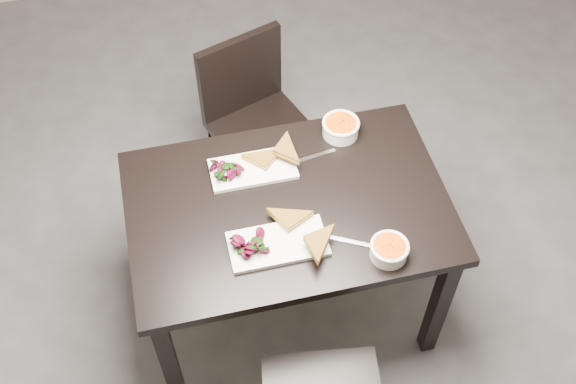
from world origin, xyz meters
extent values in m
plane|color=#47474C|center=(0.00, 0.00, 0.00)|extent=(5.00, 5.00, 0.00)
cube|color=black|center=(-0.09, -0.11, 0.73)|extent=(1.20, 0.80, 0.04)
cube|color=black|center=(-0.63, -0.45, 0.35)|extent=(0.06, 0.06, 0.71)
cube|color=black|center=(0.45, -0.45, 0.35)|extent=(0.06, 0.06, 0.71)
cube|color=black|center=(-0.63, 0.23, 0.35)|extent=(0.06, 0.06, 0.71)
cube|color=black|center=(0.45, 0.23, 0.35)|extent=(0.06, 0.06, 0.71)
cube|color=black|center=(0.08, -0.63, 0.21)|extent=(0.05, 0.05, 0.41)
cube|color=black|center=(-0.05, 0.57, 0.43)|extent=(0.54, 0.54, 0.04)
cube|color=black|center=(-0.16, 0.34, 0.21)|extent=(0.05, 0.05, 0.41)
cube|color=black|center=(0.18, 0.46, 0.21)|extent=(0.05, 0.05, 0.41)
cube|color=black|center=(-0.28, 0.68, 0.21)|extent=(0.05, 0.05, 0.41)
cube|color=black|center=(0.05, 0.80, 0.21)|extent=(0.05, 0.05, 0.41)
cube|color=black|center=(-0.12, 0.75, 0.65)|extent=(0.41, 0.18, 0.40)
cube|color=white|center=(-0.17, -0.28, 0.76)|extent=(0.35, 0.17, 0.02)
cylinder|color=white|center=(0.20, -0.41, 0.78)|extent=(0.13, 0.13, 0.05)
cylinder|color=#E9400A|center=(0.20, -0.41, 0.80)|extent=(0.11, 0.11, 0.02)
torus|color=white|center=(0.20, -0.41, 0.81)|extent=(0.14, 0.14, 0.01)
cube|color=silver|center=(0.07, -0.32, 0.75)|extent=(0.17, 0.10, 0.00)
cube|color=white|center=(-0.19, 0.08, 0.76)|extent=(0.33, 0.17, 0.02)
cylinder|color=white|center=(0.19, 0.19, 0.78)|extent=(0.15, 0.15, 0.06)
cylinder|color=#E9400A|center=(0.19, 0.19, 0.80)|extent=(0.13, 0.13, 0.02)
torus|color=white|center=(0.19, 0.19, 0.81)|extent=(0.15, 0.15, 0.01)
cube|color=silver|center=(0.06, 0.10, 0.75)|extent=(0.18, 0.04, 0.00)
camera|label=1|loc=(-0.46, -1.63, 2.81)|focal=43.35mm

